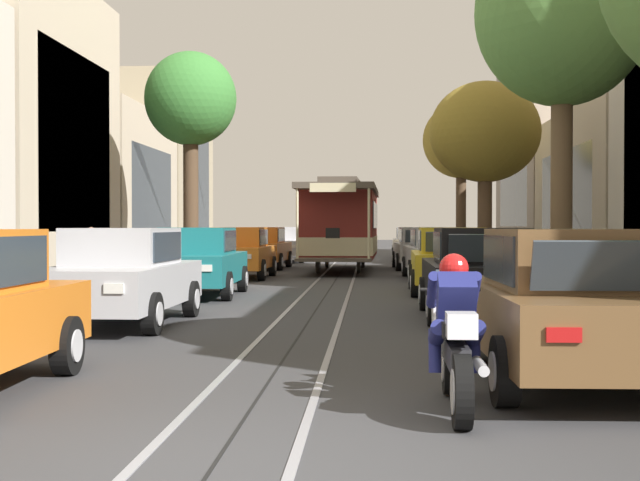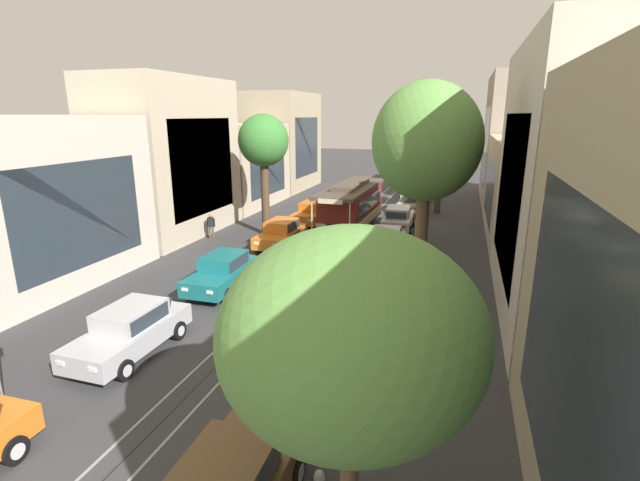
{
  "view_description": "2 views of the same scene",
  "coord_description": "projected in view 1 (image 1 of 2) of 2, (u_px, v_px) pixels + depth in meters",
  "views": [
    {
      "loc": [
        1.05,
        -5.52,
        1.61
      ],
      "look_at": [
        -0.07,
        13.87,
        1.3
      ],
      "focal_mm": 49.38,
      "sensor_mm": 36.0,
      "label": 1
    },
    {
      "loc": [
        6.76,
        -2.38,
        7.48
      ],
      "look_at": [
        0.0,
        19.46,
        1.19
      ],
      "focal_mm": 25.77,
      "sensor_mm": 36.0,
      "label": 2
    }
  ],
  "objects": [
    {
      "name": "ground_plane",
      "position": [
        334.0,
        282.0,
        25.35
      ],
      "size": [
        160.0,
        160.0,
        0.0
      ],
      "primitive_type": "plane",
      "color": "#38383A"
    },
    {
      "name": "parked_car_black_second_right",
      "position": [
        480.0,
        273.0,
        15.36
      ],
      "size": [
        2.03,
        4.37,
        1.58
      ],
      "color": "black",
      "rests_on": "ground"
    },
    {
      "name": "parked_car_brown_near_right",
      "position": [
        569.0,
        305.0,
        9.05
      ],
      "size": [
        2.06,
        4.39,
        1.58
      ],
      "color": "brown",
      "rests_on": "ground"
    },
    {
      "name": "parked_car_white_fifth_right",
      "position": [
        420.0,
        248.0,
        33.03
      ],
      "size": [
        2.08,
        4.39,
        1.58
      ],
      "color": "silver",
      "rests_on": "ground"
    },
    {
      "name": "parked_car_silver_sixth_left",
      "position": [
        285.0,
        244.0,
        40.08
      ],
      "size": [
        2.01,
        4.37,
        1.58
      ],
      "color": "#B7B7BC",
      "rests_on": "ground"
    },
    {
      "name": "cable_car_trolley",
      "position": [
        342.0,
        225.0,
        32.09
      ],
      "size": [
        2.8,
        9.17,
        3.28
      ],
      "color": "maroon",
      "rests_on": "ground"
    },
    {
      "name": "street_tree_kerb_right_second",
      "position": [
        562.0,
        15.0,
        20.14
      ],
      "size": [
        4.0,
        3.61,
        8.69
      ],
      "color": "brown",
      "rests_on": "ground"
    },
    {
      "name": "street_tree_kerb_right_fourth",
      "position": [
        461.0,
        142.0,
        39.26
      ],
      "size": [
        3.43,
        3.35,
        7.16
      ],
      "color": "#4C3826",
      "rests_on": "ground"
    },
    {
      "name": "parked_car_beige_sixth_right",
      "position": [
        416.0,
        245.0,
        39.06
      ],
      "size": [
        2.12,
        4.41,
        1.58
      ],
      "color": "#C1B28E",
      "rests_on": "ground"
    },
    {
      "name": "parked_car_silver_far_right",
      "position": [
        412.0,
        242.0,
        44.67
      ],
      "size": [
        2.06,
        4.38,
        1.58
      ],
      "color": "#B7B7BC",
      "rests_on": "ground"
    },
    {
      "name": "parked_car_orange_fourth_left",
      "position": [
        239.0,
        252.0,
        27.35
      ],
      "size": [
        2.03,
        4.37,
        1.58
      ],
      "color": "orange",
      "rests_on": "ground"
    },
    {
      "name": "parked_car_teal_mid_left",
      "position": [
        197.0,
        261.0,
        20.3
      ],
      "size": [
        2.06,
        4.39,
        1.58
      ],
      "color": "#196B70",
      "rests_on": "ground"
    },
    {
      "name": "parked_car_silver_second_left",
      "position": [
        121.0,
        276.0,
        14.37
      ],
      "size": [
        2.03,
        4.37,
        1.58
      ],
      "color": "#B7B7BC",
      "rests_on": "ground"
    },
    {
      "name": "trolley_track_rails",
      "position": [
        338.0,
        276.0,
        28.29
      ],
      "size": [
        1.14,
        57.48,
        0.01
      ],
      "color": "gray",
      "rests_on": "ground"
    },
    {
      "name": "motorcycle_with_rider",
      "position": [
        455.0,
        337.0,
        7.63
      ],
      "size": [
        0.56,
        1.99,
        1.37
      ],
      "color": "black",
      "rests_on": "ground"
    },
    {
      "name": "building_facade_left",
      "position": [
        3.0,
        148.0,
        28.97
      ],
      "size": [
        5.73,
        49.18,
        9.68
      ],
      "color": "gray",
      "rests_on": "ground"
    },
    {
      "name": "pedestrian_on_left_pavement",
      "position": [
        91.0,
        249.0,
        28.0
      ],
      "size": [
        0.55,
        0.37,
        1.59
      ],
      "color": "#4C4233",
      "rests_on": "ground"
    },
    {
      "name": "parked_car_silver_fourth_right",
      "position": [
        437.0,
        253.0,
        26.81
      ],
      "size": [
        2.1,
        4.4,
        1.58
      ],
      "color": "#B7B7BC",
      "rests_on": "ground"
    },
    {
      "name": "street_tree_kerb_left_second",
      "position": [
        191.0,
        103.0,
        29.82
      ],
      "size": [
        3.11,
        3.06,
        7.54
      ],
      "color": "#4C3826",
      "rests_on": "ground"
    },
    {
      "name": "parked_car_yellow_mid_right",
      "position": [
        451.0,
        260.0,
        21.1
      ],
      "size": [
        2.08,
        4.39,
        1.58
      ],
      "color": "gold",
      "rests_on": "ground"
    },
    {
      "name": "parked_car_orange_fifth_left",
      "position": [
        262.0,
        248.0,
        33.47
      ],
      "size": [
        2.1,
        4.4,
        1.58
      ],
      "color": "orange",
      "rests_on": "ground"
    },
    {
      "name": "street_tree_kerb_right_mid",
      "position": [
        485.0,
        134.0,
        29.35
      ],
      "size": [
        3.71,
        3.12,
        6.46
      ],
      "color": "brown",
      "rests_on": "ground"
    }
  ]
}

